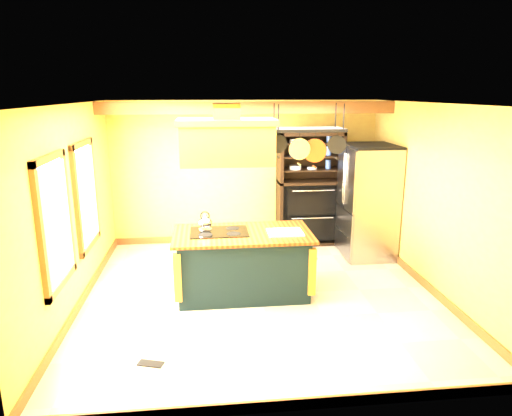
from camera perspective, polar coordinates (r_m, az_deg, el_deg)
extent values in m
plane|color=beige|center=(6.72, 0.54, -10.75)|extent=(5.00, 5.00, 0.00)
plane|color=white|center=(6.09, 0.61, 12.91)|extent=(5.00, 5.00, 0.00)
cube|color=#E9C655|center=(8.71, -1.37, 4.43)|extent=(5.00, 0.02, 2.70)
cube|color=#E9C655|center=(3.92, 4.93, -8.31)|extent=(5.00, 0.02, 2.70)
cube|color=#E9C655|center=(6.48, -21.96, -0.13)|extent=(0.02, 5.00, 2.70)
cube|color=#E9C655|center=(7.01, 21.31, 0.99)|extent=(0.02, 5.00, 2.70)
cube|color=#955B2E|center=(7.78, -0.92, 12.43)|extent=(5.00, 0.15, 0.20)
cube|color=#955B2E|center=(5.72, -23.80, -1.64)|extent=(0.06, 1.06, 1.56)
cube|color=white|center=(5.71, -23.56, -1.63)|extent=(0.02, 0.85, 1.34)
cube|color=#955B2E|center=(7.02, -20.49, 1.50)|extent=(0.06, 1.06, 1.56)
cube|color=white|center=(7.02, -20.30, 1.50)|extent=(0.02, 0.85, 1.34)
cube|color=black|center=(6.61, -1.68, -7.05)|extent=(1.80, 0.99, 0.88)
cube|color=brown|center=(6.46, -1.71, -3.25)|extent=(1.96, 1.10, 0.04)
cube|color=black|center=(6.48, -4.62, -2.98)|extent=(0.82, 0.57, 0.01)
ellipsoid|color=silver|center=(6.58, -6.38, -1.83)|extent=(0.20, 0.20, 0.16)
cube|color=white|center=(6.44, 3.66, -3.04)|extent=(0.49, 0.38, 0.02)
cube|color=#A77929|center=(6.18, -3.66, 7.90)|extent=(1.23, 0.66, 0.52)
cube|color=#955B2E|center=(6.15, -3.70, 10.69)|extent=(1.31, 0.74, 0.08)
cube|color=#A77929|center=(6.15, -3.72, 11.61)|extent=(0.35, 0.35, 0.28)
cube|color=black|center=(6.31, 6.49, 9.72)|extent=(0.97, 0.48, 0.04)
cylinder|color=black|center=(6.02, 2.82, 11.23)|extent=(0.02, 0.02, 0.35)
cylinder|color=black|center=(6.59, 9.93, 11.31)|extent=(0.02, 0.02, 0.35)
cylinder|color=black|center=(6.35, 2.80, 8.01)|extent=(0.25, 0.04, 0.25)
cylinder|color=silver|center=(6.21, 5.45, 7.36)|extent=(0.29, 0.04, 0.29)
cylinder|color=#AF4C2B|center=(6.46, 7.35, 7.13)|extent=(0.33, 0.04, 0.33)
cylinder|color=black|center=(6.33, 10.09, 7.79)|extent=(0.25, 0.04, 0.25)
cube|color=gray|center=(8.23, 13.84, 0.71)|extent=(0.81, 0.99, 1.94)
cube|color=gray|center=(7.78, 11.74, 3.26)|extent=(0.03, 0.48, 1.05)
cube|color=gray|center=(8.24, 10.69, 3.93)|extent=(0.03, 0.48, 1.05)
cube|color=gray|center=(8.23, 10.88, -2.90)|extent=(0.03, 0.95, 0.81)
cube|color=black|center=(8.49, 13.46, -5.45)|extent=(0.77, 0.94, 0.06)
cube|color=black|center=(8.89, 6.40, 2.70)|extent=(1.21, 0.06, 2.14)
cube|color=black|center=(8.57, 2.98, 2.33)|extent=(0.06, 0.51, 2.14)
cube|color=black|center=(8.82, 10.36, 2.46)|extent=(0.06, 0.51, 2.14)
cube|color=black|center=(8.65, 6.75, 3.30)|extent=(1.21, 0.51, 0.05)
cube|color=black|center=(8.80, 6.60, -0.32)|extent=(1.09, 0.41, 1.15)
cube|color=black|center=(8.45, 7.10, 0.78)|extent=(0.94, 0.04, 0.51)
cube|color=black|center=(8.59, 6.99, -2.53)|extent=(0.94, 0.04, 0.46)
cube|color=black|center=(8.61, 6.80, 4.82)|extent=(1.09, 0.45, 0.02)
cube|color=black|center=(8.57, 6.85, 6.47)|extent=(1.09, 0.45, 0.02)
cube|color=black|center=(8.54, 6.89, 8.08)|extent=(1.09, 0.45, 0.02)
cylinder|color=white|center=(8.49, 4.92, 5.08)|extent=(0.22, 0.22, 0.07)
cylinder|color=#4162B6|center=(8.59, 9.07, 7.09)|extent=(0.10, 0.10, 0.17)
cube|color=black|center=(5.33, -13.04, -18.42)|extent=(0.30, 0.20, 0.01)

